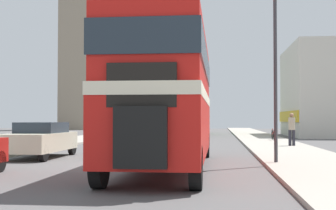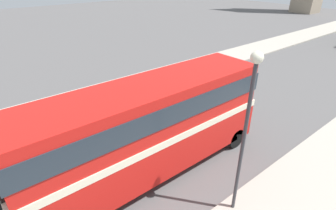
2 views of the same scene
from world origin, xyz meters
name	(u,v)px [view 1 (image 1 of 2)]	position (x,y,z in m)	size (l,w,h in m)	color
ground_plane	(115,166)	(0.00, 0.00, 0.00)	(120.00, 120.00, 0.00)	#565454
sidewalk_right	(321,166)	(6.75, 0.00, 0.06)	(3.50, 120.00, 0.12)	#A8A093
double_decker_bus	(168,92)	(1.87, -0.64, 2.45)	(2.50, 10.75, 4.13)	red
bus_distant	(195,110)	(1.11, 33.12, 2.48)	(2.44, 9.64, 4.19)	#1E602D
car_parked_mid	(41,139)	(-3.71, 2.88, 0.75)	(1.77, 4.30, 1.44)	beige
pedestrian_walking	(292,127)	(7.45, 10.49, 1.12)	(0.36, 0.36, 1.77)	#282833
bicycle_on_pavement	(273,135)	(7.25, 17.31, 0.48)	(0.05, 1.76, 0.78)	black
street_lamp	(275,49)	(5.40, 0.60, 3.96)	(0.36, 0.36, 5.86)	#38383D
church_tower	(78,8)	(-16.83, 50.38, 17.80)	(4.54, 4.54, 34.87)	gray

